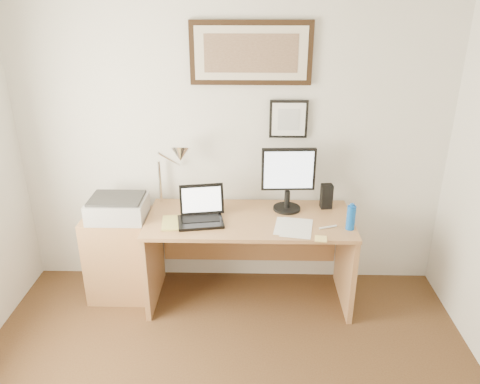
{
  "coord_description": "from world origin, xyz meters",
  "views": [
    {
      "loc": [
        0.15,
        -1.63,
        2.37
      ],
      "look_at": [
        0.08,
        1.43,
        1.06
      ],
      "focal_mm": 35.0,
      "sensor_mm": 36.0,
      "label": 1
    }
  ],
  "objects_px": {
    "water_bottle": "(351,218)",
    "desk": "(249,239)",
    "book": "(162,223)",
    "laptop": "(201,214)",
    "printer": "(118,208)",
    "side_cabinet": "(120,256)",
    "lcd_monitor": "(288,176)"
  },
  "relations": [
    {
      "from": "side_cabinet",
      "to": "printer",
      "type": "distance_m",
      "value": 0.46
    },
    {
      "from": "desk",
      "to": "printer",
      "type": "relative_size",
      "value": 3.64
    },
    {
      "from": "desk",
      "to": "side_cabinet",
      "type": "bearing_deg",
      "value": -178.11
    },
    {
      "from": "water_bottle",
      "to": "book",
      "type": "xyz_separation_m",
      "value": [
        -1.41,
        0.04,
        -0.08
      ]
    },
    {
      "from": "book",
      "to": "laptop",
      "type": "height_order",
      "value": "laptop"
    },
    {
      "from": "lcd_monitor",
      "to": "printer",
      "type": "distance_m",
      "value": 1.36
    },
    {
      "from": "side_cabinet",
      "to": "book",
      "type": "distance_m",
      "value": 0.59
    },
    {
      "from": "desk",
      "to": "book",
      "type": "bearing_deg",
      "value": -162.29
    },
    {
      "from": "side_cabinet",
      "to": "desk",
      "type": "xyz_separation_m",
      "value": [
        1.07,
        0.04,
        0.15
      ]
    },
    {
      "from": "side_cabinet",
      "to": "laptop",
      "type": "relative_size",
      "value": 1.93
    },
    {
      "from": "book",
      "to": "lcd_monitor",
      "type": "bearing_deg",
      "value": 16.2
    },
    {
      "from": "printer",
      "to": "desk",
      "type": "bearing_deg",
      "value": 3.87
    },
    {
      "from": "laptop",
      "to": "side_cabinet",
      "type": "bearing_deg",
      "value": 171.77
    },
    {
      "from": "water_bottle",
      "to": "printer",
      "type": "distance_m",
      "value": 1.79
    },
    {
      "from": "book",
      "to": "laptop",
      "type": "relative_size",
      "value": 0.63
    },
    {
      "from": "side_cabinet",
      "to": "water_bottle",
      "type": "bearing_deg",
      "value": -6.73
    },
    {
      "from": "printer",
      "to": "book",
      "type": "bearing_deg",
      "value": -20.9
    },
    {
      "from": "side_cabinet",
      "to": "book",
      "type": "bearing_deg",
      "value": -23.27
    },
    {
      "from": "desk",
      "to": "printer",
      "type": "distance_m",
      "value": 1.08
    },
    {
      "from": "water_bottle",
      "to": "desk",
      "type": "distance_m",
      "value": 0.85
    },
    {
      "from": "book",
      "to": "side_cabinet",
      "type": "bearing_deg",
      "value": 156.73
    },
    {
      "from": "lcd_monitor",
      "to": "printer",
      "type": "bearing_deg",
      "value": -174.08
    },
    {
      "from": "water_bottle",
      "to": "lcd_monitor",
      "type": "relative_size",
      "value": 0.36
    },
    {
      "from": "book",
      "to": "printer",
      "type": "bearing_deg",
      "value": 159.1
    },
    {
      "from": "water_bottle",
      "to": "lcd_monitor",
      "type": "distance_m",
      "value": 0.58
    },
    {
      "from": "side_cabinet",
      "to": "lcd_monitor",
      "type": "xyz_separation_m",
      "value": [
        1.37,
        0.1,
        0.68
      ]
    },
    {
      "from": "water_bottle",
      "to": "book",
      "type": "relative_size",
      "value": 0.78
    },
    {
      "from": "side_cabinet",
      "to": "printer",
      "type": "height_order",
      "value": "printer"
    },
    {
      "from": "side_cabinet",
      "to": "desk",
      "type": "bearing_deg",
      "value": 1.89
    },
    {
      "from": "book",
      "to": "lcd_monitor",
      "type": "xyz_separation_m",
      "value": [
        0.96,
        0.28,
        0.28
      ]
    },
    {
      "from": "water_bottle",
      "to": "laptop",
      "type": "relative_size",
      "value": 0.49
    },
    {
      "from": "side_cabinet",
      "to": "desk",
      "type": "relative_size",
      "value": 0.46
    }
  ]
}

